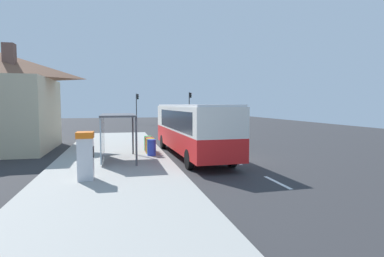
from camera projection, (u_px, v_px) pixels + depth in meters
ground_plane at (180, 136)px, 32.47m from camera, size 56.00×92.00×0.04m
sidewalk_platform at (114, 156)px, 19.36m from camera, size 6.20×30.00×0.18m
lane_stripe_seg_0 at (277, 182)px, 13.10m from camera, size 0.16×2.20×0.01m
lane_stripe_seg_1 at (234, 161)px, 17.95m from camera, size 0.16×2.20×0.01m
lane_stripe_seg_2 at (209, 149)px, 22.81m from camera, size 0.16×2.20×0.01m
lane_stripe_seg_3 at (193, 141)px, 27.67m from camera, size 0.16×2.20×0.01m
lane_stripe_seg_4 at (182, 136)px, 32.52m from camera, size 0.16×2.20×0.01m
lane_stripe_seg_5 at (174, 132)px, 37.38m from camera, size 0.16×2.20×0.01m
lane_stripe_seg_6 at (167, 128)px, 42.23m from camera, size 0.16×2.20×0.01m
lane_stripe_seg_7 at (162, 126)px, 47.09m from camera, size 0.16×2.20×0.01m
bus at (192, 127)px, 19.49m from camera, size 2.85×11.08×3.21m
white_van at (186, 119)px, 39.75m from camera, size 2.10×5.23×2.30m
sedan_near at (165, 117)px, 58.45m from camera, size 1.88×4.42×1.52m
sedan_far at (173, 120)px, 50.45m from camera, size 2.00×4.48×1.52m
ticket_machine at (86, 155)px, 12.77m from camera, size 0.66×0.76×1.94m
recycling_bin_blue at (152, 147)px, 18.88m from camera, size 0.52×0.52×0.95m
recycling_bin_yellow at (150, 146)px, 19.56m from camera, size 0.52×0.52×0.95m
recycling_bin_red at (149, 145)px, 20.24m from camera, size 0.52×0.52×0.95m
recycling_bin_green at (148, 143)px, 20.92m from camera, size 0.52×0.52×0.95m
traffic_light_near_side at (190, 103)px, 52.58m from camera, size 0.49×0.28×5.20m
traffic_light_far_side at (137, 104)px, 51.43m from camera, size 0.49×0.28×4.94m
bus_shelter at (112, 125)px, 17.20m from camera, size 1.80×4.00×2.50m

